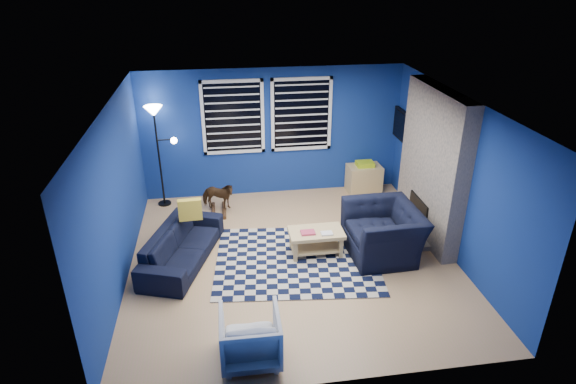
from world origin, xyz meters
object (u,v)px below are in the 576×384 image
object	(u,v)px
rocking_horse	(218,196)
armchair_big	(383,232)
armchair_bent	(250,337)
cabinet	(364,178)
floor_lamp	(156,125)
tv	(404,128)
coffee_table	(316,237)
sofa	(182,245)

from	to	relation	value
rocking_horse	armchair_big	bearing A→B (deg)	-107.30
armchair_big	armchair_bent	distance (m)	2.98
cabinet	floor_lamp	world-z (taller)	floor_lamp
tv	armchair_big	distance (m)	2.49
coffee_table	cabinet	size ratio (longest dim) A/B	1.27
floor_lamp	coffee_table	bearing A→B (deg)	-40.43
tv	coffee_table	bearing A→B (deg)	-137.36
sofa	armchair_big	world-z (taller)	armchair_big
armchair_bent	coffee_table	distance (m)	2.42
armchair_bent	rocking_horse	world-z (taller)	armchair_bent
armchair_bent	floor_lamp	bearing A→B (deg)	-72.00
sofa	armchair_big	xyz separation A→B (m)	(3.13, -0.25, 0.12)
armchair_bent	coffee_table	xyz separation A→B (m)	(1.20, 2.10, -0.02)
armchair_big	cabinet	size ratio (longest dim) A/B	1.78
armchair_big	coffee_table	size ratio (longest dim) A/B	1.41
tv	rocking_horse	world-z (taller)	tv
cabinet	floor_lamp	size ratio (longest dim) A/B	0.35
sofa	armchair_big	bearing A→B (deg)	-75.82
sofa	rocking_horse	bearing A→B (deg)	-1.63
sofa	armchair_bent	xyz separation A→B (m)	(0.88, -2.21, 0.05)
tv	cabinet	world-z (taller)	tv
armchair_big	tv	bearing A→B (deg)	151.22
cabinet	coffee_table	bearing A→B (deg)	-125.88
sofa	cabinet	world-z (taller)	cabinet
tv	sofa	size ratio (longest dim) A/B	0.53
cabinet	floor_lamp	xyz separation A→B (m)	(-3.94, -0.00, 1.30)
rocking_horse	floor_lamp	xyz separation A→B (m)	(-1.00, 0.50, 1.25)
cabinet	floor_lamp	bearing A→B (deg)	177.69
tv	cabinet	distance (m)	1.31
sofa	floor_lamp	xyz separation A→B (m)	(-0.43, 2.04, 1.31)
sofa	coffee_table	world-z (taller)	sofa
floor_lamp	sofa	bearing A→B (deg)	-78.10
sofa	rocking_horse	world-z (taller)	rocking_horse
tv	coffee_table	distance (m)	3.01
armchair_big	rocking_horse	world-z (taller)	armchair_big
coffee_table	floor_lamp	world-z (taller)	floor_lamp
sofa	armchair_bent	distance (m)	2.38
tv	armchair_bent	distance (m)	5.27
armchair_bent	rocking_horse	distance (m)	3.76
rocking_horse	floor_lamp	world-z (taller)	floor_lamp
rocking_horse	cabinet	size ratio (longest dim) A/B	0.93
rocking_horse	coffee_table	bearing A→B (deg)	-119.71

